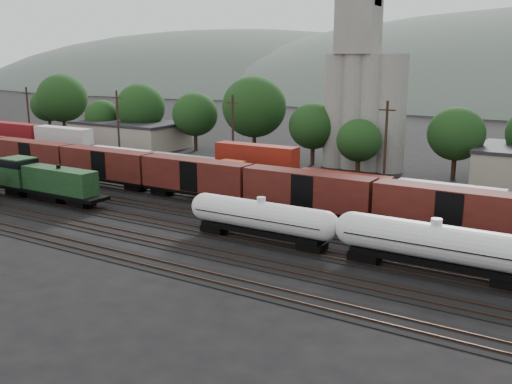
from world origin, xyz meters
The scene contains 12 objects.
ground centered at (0.00, 0.00, 0.00)m, with size 600.00×600.00×0.00m, color black.
tracks centered at (0.00, 0.00, 0.05)m, with size 180.00×33.20×0.20m.
green_locomotive centered at (-22.21, -5.00, 2.70)m, with size 17.98×3.17×4.76m.
tank_car_a centered at (9.32, -5.00, 2.50)m, with size 15.97×2.86×4.18m.
tank_car_b centered at (25.66, -5.00, 2.67)m, with size 17.14×3.07×4.49m.
orange_locomotive centered at (-0.28, 10.00, 2.36)m, with size 16.42×2.74×4.11m.
boxcar_string centered at (-6.14, 5.00, 3.12)m, with size 138.20×2.90×4.20m.
container_wall centered at (-2.94, 15.00, 2.48)m, with size 160.00×2.60×5.80m.
grain_silo centered at (3.28, 36.00, 11.26)m, with size 13.40×5.00×29.00m.
industrial_sheds centered at (6.63, 35.25, 2.56)m, with size 119.38×17.26×5.10m.
tree_band centered at (1.63, 36.10, 7.77)m, with size 164.99×19.00×14.44m.
utility_poles centered at (0.00, 22.00, 6.21)m, with size 122.20×0.36×12.00m.
Camera 1 is at (36.27, -49.73, 17.13)m, focal length 40.00 mm.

